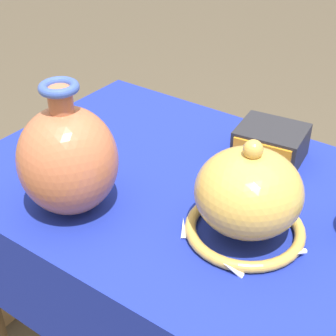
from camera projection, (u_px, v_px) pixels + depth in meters
display_table at (215, 231)px, 1.14m from camera, size 1.17×0.70×0.76m
vase_tall_bulbous at (68, 159)px, 1.02m from camera, size 0.20×0.20×0.28m
vase_dome_bell at (248, 198)px, 0.96m from camera, size 0.24×0.25×0.21m
mosaic_tile_box at (270, 144)px, 1.22m from camera, size 0.17×0.16×0.08m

